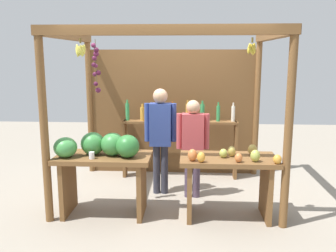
{
  "coord_description": "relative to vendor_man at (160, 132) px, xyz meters",
  "views": [
    {
      "loc": [
        0.3,
        -5.36,
        2.09
      ],
      "look_at": [
        0.0,
        -0.21,
        1.1
      ],
      "focal_mm": 39.19,
      "sensor_mm": 36.0,
      "label": 1
    }
  ],
  "objects": [
    {
      "name": "fruit_counter_right",
      "position": [
        0.95,
        -0.81,
        -0.37
      ],
      "size": [
        1.24,
        0.64,
        0.96
      ],
      "color": "brown",
      "rests_on": "ground"
    },
    {
      "name": "vendor_woman",
      "position": [
        0.49,
        -0.13,
        -0.1
      ],
      "size": [
        0.48,
        0.2,
        1.47
      ],
      "rotation": [
        0.0,
        0.0,
        0.17
      ],
      "color": "#514156",
      "rests_on": "ground"
    },
    {
      "name": "bottle_shelf_unit",
      "position": [
        0.26,
        0.77,
        -0.16
      ],
      "size": [
        1.97,
        0.22,
        1.36
      ],
      "color": "brown",
      "rests_on": "ground"
    },
    {
      "name": "market_stall",
      "position": [
        0.12,
        0.47,
        0.46
      ],
      "size": [
        3.07,
        2.21,
        2.44
      ],
      "color": "brown",
      "rests_on": "ground"
    },
    {
      "name": "fruit_counter_left",
      "position": [
        -0.7,
        -0.82,
        -0.2
      ],
      "size": [
        1.29,
        0.65,
        1.11
      ],
      "color": "brown",
      "rests_on": "ground"
    },
    {
      "name": "ground_plane",
      "position": [
        0.13,
        -0.01,
        -0.97
      ],
      "size": [
        12.0,
        12.0,
        0.0
      ],
      "primitive_type": "plane",
      "color": "gray",
      "rests_on": "ground"
    },
    {
      "name": "vendor_man",
      "position": [
        0.0,
        0.0,
        0.0
      ],
      "size": [
        0.48,
        0.22,
        1.62
      ],
      "rotation": [
        0.0,
        0.0,
        -0.05
      ],
      "color": "#31323F",
      "rests_on": "ground"
    }
  ]
}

